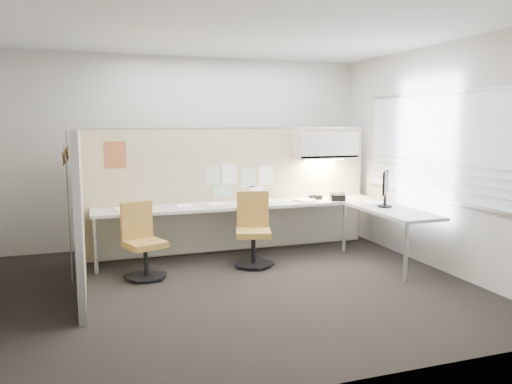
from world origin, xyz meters
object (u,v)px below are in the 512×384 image
object	(u,v)px
desk	(269,213)
monitor	(385,186)
chair_left	(143,243)
chair_right	(253,232)
phone	(337,197)

from	to	relation	value
desk	monitor	world-z (taller)	monitor
desk	chair_left	xyz separation A→B (m)	(-1.75, -0.42, -0.19)
desk	chair_left	bearing A→B (deg)	-166.61
desk	chair_right	size ratio (longest dim) A/B	4.28
chair_left	monitor	xyz separation A→B (m)	(3.12, -0.31, 0.59)
desk	chair_left	distance (m)	1.81
chair_left	phone	xyz separation A→B (m)	(2.79, 0.40, 0.37)
chair_right	monitor	size ratio (longest dim) A/B	1.96
chair_left	chair_right	size ratio (longest dim) A/B	0.95
monitor	phone	size ratio (longest dim) A/B	1.85
chair_right	phone	distance (m)	1.45
desk	phone	bearing A→B (deg)	-1.16
chair_left	phone	world-z (taller)	chair_left
desk	monitor	xyz separation A→B (m)	(1.37, -0.73, 0.40)
desk	phone	size ratio (longest dim) A/B	15.54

